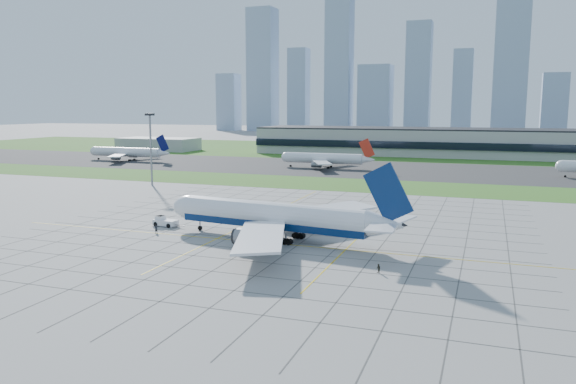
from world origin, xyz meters
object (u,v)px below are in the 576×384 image
Objects in this scene: airliner at (274,217)px; distant_jet_1 at (325,158)px; pushback_tug at (165,222)px; crew_far at (378,269)px; light_mast at (151,140)px; distant_jet_0 at (127,152)px; crew_near at (156,229)px.

distant_jet_1 is (-29.16, 139.78, -0.30)m from airliner.
pushback_tug is 5.38× the size of crew_far.
light_mast is 88.22m from distant_jet_1.
pushback_tug is 173.66m from distant_jet_0.
pushback_tug is at bearing -51.66° from distant_jet_0.
pushback_tug is 4.68× the size of crew_near.
light_mast is 0.60× the size of distant_jet_1.
light_mast is 74.78m from pushback_tug.
distant_jet_1 is at bearing 97.43° from pushback_tug.
airliner reaches higher than pushback_tug.
airliner is 27.30m from crew_near.
light_mast is at bearing -49.56° from distant_jet_0.
pushback_tug is at bearing -54.54° from light_mast.
pushback_tug is 7.57m from crew_near.
distant_jet_0 is 1.08× the size of distant_jet_1.
crew_far is 0.03× the size of distant_jet_0.
distant_jet_1 is at bearing 39.92° from crew_near.
distant_jet_0 reaches higher than crew_far.
pushback_tug reaches higher than crew_far.
distant_jet_0 is (-162.23, 157.07, 3.70)m from crew_far.
airliner is (71.65, -63.36, -11.40)m from light_mast.
crew_far is 0.04× the size of distant_jet_1.
distant_jet_0 is at bearing 130.44° from light_mast.
light_mast reaches higher than crew_near.
light_mast is 96.32m from airliner.
light_mast reaches higher than pushback_tug.
distant_jet_0 is (-65.23, 76.53, -11.69)m from light_mast.
crew_near is 180.79m from distant_jet_0.
distant_jet_0 is at bearing 179.94° from distant_jet_1.
distant_jet_1 reaches higher than pushback_tug.
airliner is at bearing -45.63° from distant_jet_0.
light_mast is 3.00× the size of pushback_tug.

